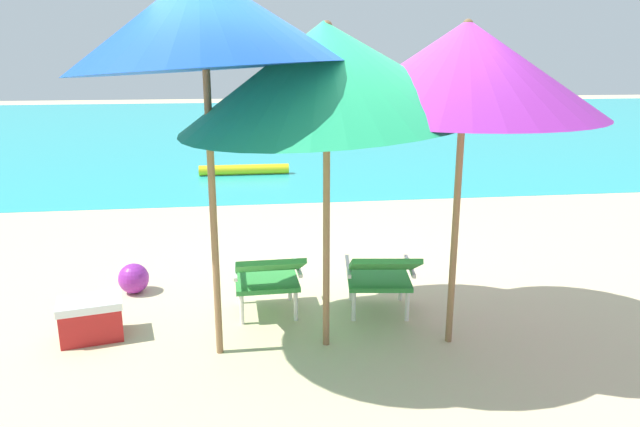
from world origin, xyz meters
The scene contains 10 objects.
ground_plane centered at (0.00, 4.00, 0.00)m, with size 40.00×40.00×0.00m, color beige.
ocean_band centered at (0.00, 12.74, 0.00)m, with size 40.00×18.00×0.01m, color #28B2B7.
swim_buoy centered at (-0.65, 5.94, 0.10)m, with size 0.18×0.18×1.60m, color yellow.
lounge_chair_left centered at (-0.50, -0.11, 0.40)m, with size 0.56×0.89×0.68m.
lounge_chair_right centered at (0.42, -0.20, 0.40)m, with size 0.64×0.94×0.68m.
beach_umbrella_left centered at (-0.88, -0.61, 2.34)m, with size 2.53×2.52×2.71m.
beach_umbrella_center centered at (-0.09, -0.59, 2.01)m, with size 2.69×2.66×2.42m.
beach_umbrella_right centered at (0.85, -0.66, 2.03)m, with size 2.37×2.37×2.36m.
beach_ball centered at (-1.70, 0.63, 0.14)m, with size 0.28×0.28×0.28m, color purple.
cooler_box centered at (-1.87, -0.25, 0.16)m, with size 0.53×0.41×0.32m.
Camera 1 is at (-0.66, -4.63, 2.14)m, focal length 33.32 mm.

